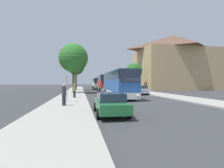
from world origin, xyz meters
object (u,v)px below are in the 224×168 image
object	(u,v)px
bus_stop_sign	(67,86)
pedestrian_waiting_near	(64,95)
bus_middle	(105,83)
parked_car_right_near	(140,90)
bus_front	(118,84)
bus_rear	(97,83)
pedestrian_waiting_far	(74,91)
tree_left_far	(76,67)
parked_car_left_curb	(110,103)
tree_left_near	(73,58)
parked_car_right_far	(122,88)
tree_right_near	(134,71)

from	to	relation	value
bus_stop_sign	pedestrian_waiting_near	bearing A→B (deg)	-90.51
bus_middle	parked_car_right_near	world-z (taller)	bus_middle
bus_front	bus_stop_sign	xyz separation A→B (m)	(-6.44, -5.77, -0.17)
bus_rear	pedestrian_waiting_far	bearing A→B (deg)	-99.32
parked_car_right_near	tree_left_far	world-z (taller)	tree_left_far
parked_car_left_curb	bus_middle	bearing A→B (deg)	84.36
bus_front	pedestrian_waiting_far	xyz separation A→B (m)	(-5.87, -1.00, -0.86)
bus_middle	bus_stop_sign	bearing A→B (deg)	-106.81
bus_middle	tree_left_near	xyz separation A→B (m)	(-6.39, -3.66, 4.75)
tree_left_near	bus_rear	bearing A→B (deg)	71.29
bus_front	bus_middle	size ratio (longest dim) A/B	1.14
bus_stop_sign	tree_left_far	bearing A→B (deg)	89.50
bus_rear	bus_stop_sign	xyz separation A→B (m)	(-6.31, -34.17, -0.03)
pedestrian_waiting_near	pedestrian_waiting_far	bearing A→B (deg)	-114.50
pedestrian_waiting_far	tree_left_near	world-z (taller)	tree_left_near
parked_car_right_near	bus_stop_sign	world-z (taller)	bus_stop_sign
bus_front	parked_car_right_far	distance (m)	16.32
parked_car_right_near	bus_stop_sign	size ratio (longest dim) A/B	1.57
bus_stop_sign	tree_left_far	size ratio (longest dim) A/B	0.32
parked_car_right_near	tree_right_near	world-z (taller)	tree_right_near
parked_car_right_far	bus_rear	bearing A→B (deg)	-70.41
pedestrian_waiting_far	tree_left_far	bearing A→B (deg)	124.57
parked_car_right_far	pedestrian_waiting_far	distance (m)	19.55
parked_car_right_near	bus_rear	bearing A→B (deg)	-79.89
tree_left_near	tree_left_far	xyz separation A→B (m)	(0.18, 11.31, -0.64)
bus_front	tree_left_far	world-z (taller)	tree_left_far
bus_stop_sign	pedestrian_waiting_far	distance (m)	4.85
bus_stop_sign	pedestrian_waiting_far	world-z (taller)	bus_stop_sign
pedestrian_waiting_far	tree_left_near	size ratio (longest dim) A/B	0.19
parked_car_right_far	tree_left_far	size ratio (longest dim) A/B	0.57
parked_car_left_curb	pedestrian_waiting_near	xyz separation A→B (m)	(-3.24, 3.87, 0.32)
bus_front	tree_left_near	distance (m)	12.72
bus_rear	bus_stop_sign	world-z (taller)	bus_rear
parked_car_right_near	parked_car_left_curb	bearing A→B (deg)	63.17
tree_left_near	tree_right_near	size ratio (longest dim) A/B	1.33
parked_car_left_curb	bus_front	bearing A→B (deg)	76.94
parked_car_right_near	pedestrian_waiting_far	world-z (taller)	pedestrian_waiting_far
pedestrian_waiting_near	tree_left_near	bearing A→B (deg)	-110.23
bus_stop_sign	pedestrian_waiting_far	size ratio (longest dim) A/B	1.44
bus_stop_sign	bus_rear	bearing A→B (deg)	79.54
parked_car_right_far	tree_left_near	distance (m)	13.47
parked_car_left_curb	tree_right_near	bearing A→B (deg)	71.37
parked_car_left_curb	tree_left_near	world-z (taller)	tree_left_near
parked_car_left_curb	pedestrian_waiting_near	world-z (taller)	pedestrian_waiting_near
pedestrian_waiting_far	parked_car_right_far	bearing A→B (deg)	92.47
tree_left_far	tree_right_near	world-z (taller)	tree_left_far
tree_left_far	tree_right_near	distance (m)	14.78
bus_middle	tree_left_far	world-z (taller)	tree_left_far
bus_rear	parked_car_left_curb	bearing A→B (deg)	-92.60
tree_left_near	tree_right_near	bearing A→B (deg)	32.69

